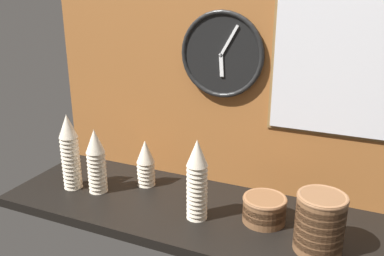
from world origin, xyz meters
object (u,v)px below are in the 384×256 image
at_px(bowl_stack_right, 264,208).
at_px(menu_board, 338,62).
at_px(wall_clock, 222,55).
at_px(cup_stack_center_left, 146,163).
at_px(bowl_stack_far_right, 320,222).
at_px(cup_stack_left, 96,161).
at_px(cup_stack_center_right, 197,180).
at_px(cup_stack_far_left, 70,152).

relative_size(bowl_stack_right, menu_board, 0.29).
bearing_deg(wall_clock, bowl_stack_right, -40.33).
height_order(cup_stack_center_left, bowl_stack_right, cup_stack_center_left).
bearing_deg(bowl_stack_right, bowl_stack_far_right, -25.49).
distance_m(cup_stack_left, wall_clock, 0.70).
bearing_deg(bowl_stack_right, menu_board, 51.78).
distance_m(cup_stack_center_left, wall_clock, 0.59).
height_order(cup_stack_center_right, bowl_stack_right, cup_stack_center_right).
bearing_deg(bowl_stack_right, cup_stack_center_left, 171.30).
distance_m(cup_stack_center_right, wall_clock, 0.53).
xyz_separation_m(cup_stack_left, menu_board, (0.92, 0.29, 0.45)).
xyz_separation_m(cup_stack_center_left, bowl_stack_far_right, (0.78, -0.19, 0.00)).
relative_size(cup_stack_far_left, menu_board, 0.59).
xyz_separation_m(cup_stack_center_right, cup_stack_far_left, (-0.61, 0.01, 0.01)).
height_order(cup_stack_left, bowl_stack_far_right, cup_stack_left).
bearing_deg(bowl_stack_right, cup_stack_center_right, -162.21).
bearing_deg(cup_stack_left, bowl_stack_right, 4.16).
relative_size(cup_stack_left, bowl_stack_right, 1.71).
bearing_deg(cup_stack_center_left, menu_board, 11.26).
height_order(cup_stack_left, menu_board, menu_board).
xyz_separation_m(cup_stack_left, wall_clock, (0.46, 0.28, 0.45)).
height_order(bowl_stack_right, menu_board, menu_board).
relative_size(cup_stack_center_left, menu_board, 0.37).
bearing_deg(cup_stack_far_left, wall_clock, 26.76).
xyz_separation_m(cup_stack_center_left, menu_board, (0.76, 0.15, 0.48)).
distance_m(cup_stack_center_right, cup_stack_far_left, 0.61).
bearing_deg(cup_stack_center_left, bowl_stack_far_right, -13.56).
height_order(cup_stack_center_left, cup_stack_center_right, cup_stack_center_right).
height_order(cup_stack_center_left, menu_board, menu_board).
bearing_deg(bowl_stack_right, cup_stack_far_left, -175.45).
relative_size(cup_stack_far_left, wall_clock, 0.95).
height_order(bowl_stack_right, wall_clock, wall_clock).
xyz_separation_m(bowl_stack_right, wall_clock, (-0.27, 0.23, 0.54)).
bearing_deg(menu_board, bowl_stack_far_right, -85.65).
distance_m(cup_stack_left, cup_stack_far_left, 0.13).
bearing_deg(cup_stack_center_right, menu_board, 36.15).
distance_m(cup_stack_left, bowl_stack_right, 0.74).
xyz_separation_m(cup_stack_far_left, bowl_stack_right, (0.86, 0.07, -0.12)).
bearing_deg(cup_stack_left, menu_board, 17.55).
relative_size(cup_stack_left, wall_clock, 0.80).
xyz_separation_m(cup_stack_left, cup_stack_center_right, (0.49, -0.03, 0.02)).
relative_size(cup_stack_center_left, cup_stack_far_left, 0.63).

